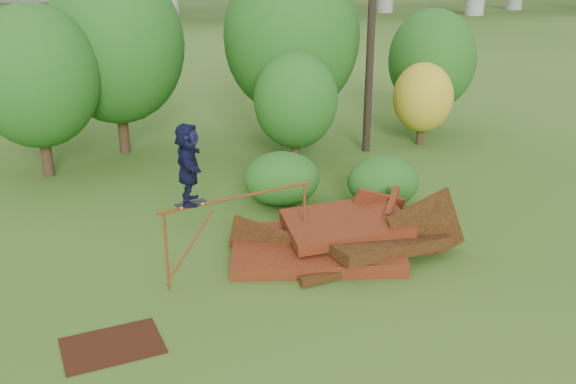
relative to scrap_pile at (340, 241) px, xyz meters
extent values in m
plane|color=#2D5116|center=(-0.42, -1.65, -0.37)|extent=(240.00, 240.00, 0.00)
cube|color=#4D1B0D|center=(-0.60, 0.02, -0.19)|extent=(4.46, 3.25, 0.67)
cube|color=black|center=(0.90, -0.28, 0.05)|extent=(3.35, 2.56, 0.58)
cube|color=#4D1B0D|center=(0.20, 0.22, 0.33)|extent=(2.93, 1.93, 0.61)
cube|color=black|center=(2.00, -0.48, 0.28)|extent=(2.12, 0.21, 2.06)
cube|color=#4D1B0D|center=(1.20, 1.02, 0.18)|extent=(1.68, 0.44, 1.60)
cube|color=black|center=(-1.80, 0.42, -0.02)|extent=(1.65, 1.02, 1.18)
cube|color=black|center=(-0.30, -1.18, -0.25)|extent=(2.14, 0.60, 0.18)
cube|color=#4D1B0D|center=(1.60, 0.72, 0.58)|extent=(0.94, 1.42, 0.38)
cylinder|color=brown|center=(-4.17, -0.79, 0.54)|extent=(0.06, 0.06, 1.81)
cylinder|color=brown|center=(-0.83, 0.28, 0.54)|extent=(0.06, 0.06, 1.81)
cylinder|color=brown|center=(-2.50, -0.25, 1.44)|extent=(3.64, 1.22, 0.06)
cube|color=black|center=(-3.59, -0.60, 1.54)|extent=(0.70, 0.38, 0.02)
cylinder|color=beige|center=(-3.80, -0.75, 1.50)|extent=(0.06, 0.04, 0.05)
cylinder|color=beige|center=(-3.84, -0.61, 1.50)|extent=(0.06, 0.04, 0.05)
cylinder|color=beige|center=(-3.34, -0.60, 1.50)|extent=(0.06, 0.04, 0.05)
cylinder|color=beige|center=(-3.38, -0.46, 1.50)|extent=(0.06, 0.04, 0.05)
imported|color=black|center=(-3.59, -0.60, 2.42)|extent=(0.65, 1.65, 1.74)
cube|color=black|center=(-5.35, -2.75, -0.35)|extent=(2.01, 1.60, 0.03)
cylinder|color=black|center=(-7.53, 7.87, 0.54)|extent=(0.36, 0.36, 1.81)
ellipsoid|color=#1A4B14|center=(-7.53, 7.87, 2.92)|extent=(3.93, 3.93, 4.52)
cylinder|color=black|center=(-5.08, 10.01, 0.69)|extent=(0.38, 0.38, 2.11)
ellipsoid|color=#1A4B14|center=(-5.08, 10.01, 3.54)|extent=(4.78, 4.78, 5.50)
cylinder|color=black|center=(0.60, 6.86, 0.28)|extent=(0.31, 0.31, 1.29)
ellipsoid|color=#1A4B14|center=(0.60, 6.86, 1.97)|extent=(2.80, 2.80, 3.22)
cylinder|color=black|center=(1.15, 9.66, 0.72)|extent=(0.39, 0.39, 2.18)
ellipsoid|color=#1A4B14|center=(1.15, 9.66, 3.68)|extent=(4.98, 4.98, 5.73)
cylinder|color=black|center=(5.94, 8.50, 0.12)|extent=(0.28, 0.28, 0.98)
ellipsoid|color=#A58C19|center=(5.94, 8.50, 1.46)|extent=(2.26, 2.26, 2.60)
cylinder|color=black|center=(7.11, 10.37, 0.43)|extent=(0.34, 0.34, 1.59)
ellipsoid|color=#1A4B14|center=(7.11, 10.37, 2.54)|extent=(3.50, 3.50, 4.02)
ellipsoid|color=#1A4B14|center=(-0.61, 3.67, 0.40)|extent=(2.22, 2.05, 1.53)
ellipsoid|color=#1A4B14|center=(2.18, 2.82, 0.37)|extent=(2.07, 1.90, 1.47)
camera|label=1|loc=(-4.53, -13.44, 6.52)|focal=40.00mm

